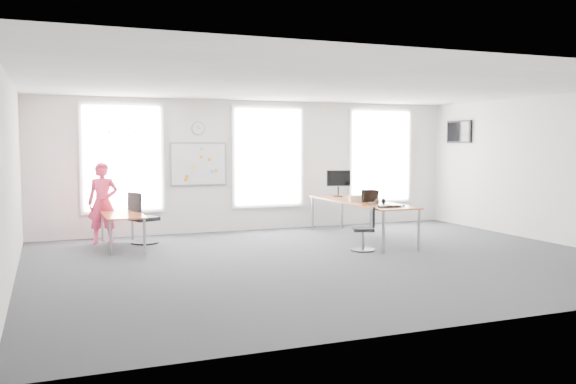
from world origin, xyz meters
name	(u,v)px	position (x,y,z in m)	size (l,w,h in m)	color
floor	(329,260)	(0.00, 0.00, 0.00)	(10.00, 10.00, 0.00)	#26262A
ceiling	(330,85)	(0.00, 0.00, 3.00)	(10.00, 10.00, 0.00)	white
wall_back	(255,166)	(0.00, 4.00, 1.50)	(10.00, 10.00, 0.00)	white
wall_front	(486,190)	(0.00, -4.00, 1.50)	(10.00, 10.00, 0.00)	white
wall_left	(10,180)	(-5.00, 0.00, 1.50)	(10.00, 10.00, 0.00)	white
wall_right	(554,169)	(5.00, 0.00, 1.50)	(10.00, 10.00, 0.00)	white
window_left	(123,158)	(-3.00, 3.97, 1.70)	(1.60, 0.06, 2.20)	white
window_mid	(268,157)	(0.30, 3.97, 1.70)	(1.60, 0.06, 2.20)	white
window_right	(380,156)	(3.30, 3.97, 1.70)	(1.60, 0.06, 2.20)	white
desk_right	(360,203)	(1.59, 1.84, 0.76)	(0.89, 3.33, 0.81)	#B5602F
desk_left	(122,216)	(-3.18, 2.69, 0.61)	(0.73, 1.82, 0.66)	#B5602F
chair_right	(366,231)	(1.02, 0.56, 0.37)	(0.49, 0.49, 0.84)	black
chair_left	(142,221)	(-2.77, 2.94, 0.46)	(0.62, 0.62, 1.04)	black
person	(103,203)	(-3.48, 3.30, 0.82)	(0.60, 0.39, 1.64)	#EC325A
whiteboard	(199,164)	(-1.35, 3.97, 1.55)	(1.20, 0.03, 0.90)	white
wall_clock	(198,128)	(-1.35, 3.97, 2.35)	(0.30, 0.30, 0.04)	gray
tv	(459,132)	(4.95, 3.00, 2.30)	(0.06, 0.90, 0.55)	black
keyboard	(390,207)	(1.51, 0.51, 0.82)	(0.45, 0.16, 0.02)	black
mouse	(404,206)	(1.80, 0.51, 0.83)	(0.06, 0.10, 0.04)	black
lens_cap	(388,205)	(1.69, 0.89, 0.81)	(0.06, 0.06, 0.01)	black
headphones	(380,201)	(1.68, 1.17, 0.86)	(0.19, 0.10, 0.11)	black
laptop_sleeve	(370,196)	(1.62, 1.48, 0.94)	(0.33, 0.22, 0.26)	black
paper_stack	(358,198)	(1.52, 1.80, 0.87)	(0.35, 0.26, 0.12)	beige
monitor	(338,181)	(1.63, 2.95, 1.17)	(0.52, 0.23, 0.60)	black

